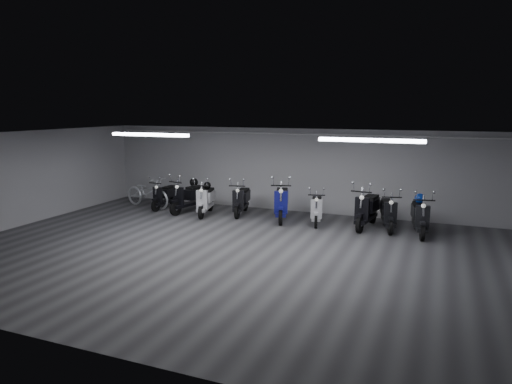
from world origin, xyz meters
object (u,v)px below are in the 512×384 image
at_px(scooter_8, 389,207).
at_px(helmet_1, 194,182).
at_px(scooter_3, 241,195).
at_px(scooter_7, 367,204).
at_px(scooter_0, 165,191).
at_px(scooter_9, 420,211).
at_px(scooter_2, 206,195).
at_px(scooter_6, 317,204).
at_px(helmet_0, 207,185).
at_px(bicycle, 147,189).
at_px(helmet_2, 420,198).
at_px(scooter_1, 189,192).
at_px(scooter_4, 282,197).

bearing_deg(scooter_8, helmet_1, 166.24).
relative_size(scooter_3, scooter_7, 0.89).
bearing_deg(scooter_0, scooter_9, 0.58).
relative_size(scooter_2, scooter_6, 1.08).
bearing_deg(helmet_1, scooter_8, -0.68).
bearing_deg(scooter_0, helmet_1, 4.87).
relative_size(scooter_2, helmet_1, 6.18).
xyz_separation_m(scooter_9, helmet_0, (-6.69, 0.17, 0.26)).
bearing_deg(helmet_0, scooter_2, -76.48).
height_order(bicycle, helmet_2, bicycle).
bearing_deg(bicycle, helmet_0, -78.98).
bearing_deg(scooter_6, helmet_0, 166.05).
bearing_deg(scooter_1, scooter_0, -175.83).
distance_m(scooter_8, helmet_2, 0.89).
bearing_deg(scooter_4, helmet_0, 163.79).
relative_size(scooter_8, helmet_0, 7.23).
xyz_separation_m(scooter_0, bicycle, (-0.70, -0.03, 0.04)).
bearing_deg(scooter_3, helmet_2, -12.00).
distance_m(scooter_2, helmet_2, 6.61).
xyz_separation_m(scooter_2, scooter_8, (5.76, 0.31, -0.00)).
height_order(scooter_7, helmet_1, scooter_7).
distance_m(scooter_7, helmet_1, 5.81).
bearing_deg(scooter_0, helmet_0, -0.76).
bearing_deg(scooter_6, helmet_1, 164.21).
height_order(scooter_2, scooter_9, scooter_9).
bearing_deg(helmet_2, helmet_1, 179.47).
distance_m(scooter_3, scooter_4, 1.49).
relative_size(scooter_6, helmet_0, 6.71).
bearing_deg(bicycle, helmet_1, -75.02).
bearing_deg(scooter_1, bicycle, -170.92).
xyz_separation_m(scooter_8, helmet_2, (0.83, 0.01, 0.32)).
distance_m(helmet_1, helmet_2, 7.24).
bearing_deg(helmet_0, scooter_1, -171.05).
height_order(scooter_6, helmet_0, scooter_6).
height_order(scooter_3, helmet_1, scooter_3).
bearing_deg(bicycle, scooter_0, -75.25).
bearing_deg(scooter_8, scooter_2, 169.98).
bearing_deg(scooter_4, bicycle, 162.81).
distance_m(scooter_1, scooter_9, 7.34).
xyz_separation_m(scooter_7, scooter_9, (1.47, -0.21, -0.05)).
relative_size(scooter_8, bicycle, 0.88).
bearing_deg(scooter_8, scooter_7, 169.97).
relative_size(scooter_1, scooter_3, 1.05).
height_order(scooter_3, scooter_9, scooter_9).
height_order(scooter_0, helmet_0, scooter_0).
bearing_deg(helmet_1, scooter_3, 2.82).
relative_size(scooter_9, helmet_2, 6.48).
bearing_deg(scooter_6, scooter_0, 165.22).
xyz_separation_m(scooter_1, scooter_3, (1.78, 0.33, -0.03)).
height_order(scooter_8, helmet_1, scooter_8).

